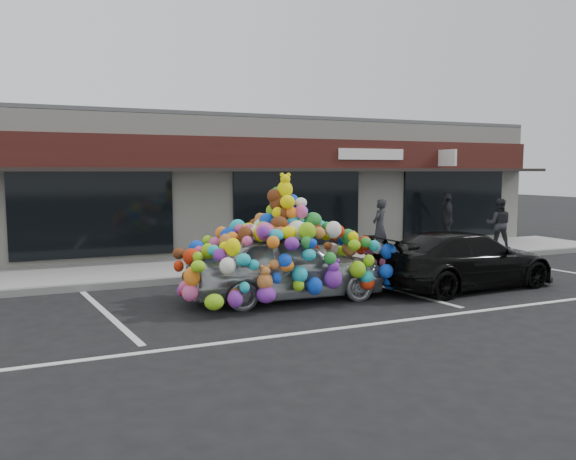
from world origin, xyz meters
name	(u,v)px	position (x,y,z in m)	size (l,w,h in m)	color
ground	(273,301)	(0.00, 0.00, 0.00)	(90.00, 90.00, 0.00)	black
shop_building	(181,184)	(0.00, 8.44, 2.16)	(24.00, 7.20, 4.31)	silver
sidewalk	(218,266)	(0.00, 4.00, 0.07)	(26.00, 3.00, 0.15)	#989893
kerb	(236,276)	(0.00, 2.50, 0.07)	(26.00, 0.18, 0.16)	slate
parking_stripe_left	(107,314)	(-3.20, 0.20, 0.00)	(0.12, 4.40, 0.01)	silver
parking_stripe_mid	(386,287)	(2.80, 0.20, 0.00)	(0.12, 4.40, 0.01)	silver
parking_stripe_right	(561,271)	(8.20, 0.20, 0.00)	(0.12, 4.40, 0.01)	silver
lane_line	(425,318)	(2.00, -2.30, 0.00)	(14.00, 0.12, 0.01)	silver
toy_car	(286,258)	(0.30, 0.07, 0.86)	(2.95, 4.44, 2.52)	#8E9598
black_sedan	(464,260)	(4.39, -0.49, 0.64)	(4.41, 1.79, 1.28)	black
pedestrian_a	(380,226)	(5.08, 4.08, 0.96)	(0.59, 0.39, 1.62)	black
pedestrian_b	(499,224)	(8.96, 3.27, 0.95)	(0.78, 0.61, 1.60)	black
pedestrian_c	(447,219)	(8.00, 4.60, 1.02)	(0.43, 1.02, 1.75)	black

